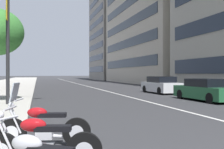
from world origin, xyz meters
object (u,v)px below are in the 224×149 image
(motorcycle_mid_row, at_px, (43,127))
(car_approaching_light, at_px, (205,90))
(street_lamp_with_banners, at_px, (15,14))
(car_lead_in_lane, at_px, (161,85))
(motorcycle_far_end_row, at_px, (42,145))

(motorcycle_mid_row, relative_size, car_approaching_light, 0.45)
(car_approaching_light, xyz_separation_m, street_lamp_with_banners, (-0.08, 11.22, 4.11))
(motorcycle_mid_row, xyz_separation_m, car_lead_in_lane, (14.68, -10.10, 0.24))
(car_lead_in_lane, bearing_deg, motorcycle_mid_row, 142.87)
(motorcycle_mid_row, xyz_separation_m, street_lamp_with_banners, (8.07, 1.24, 4.32))
(motorcycle_far_end_row, bearing_deg, car_approaching_light, -122.33)
(motorcycle_far_end_row, distance_m, street_lamp_with_banners, 10.60)
(street_lamp_with_banners, bearing_deg, car_lead_in_lane, -59.76)
(car_approaching_light, bearing_deg, street_lamp_with_banners, 88.21)
(motorcycle_far_end_row, bearing_deg, motorcycle_mid_row, -78.05)
(motorcycle_far_end_row, relative_size, car_approaching_light, 0.44)
(motorcycle_far_end_row, height_order, motorcycle_mid_row, motorcycle_mid_row)
(car_lead_in_lane, height_order, street_lamp_with_banners, street_lamp_with_banners)
(motorcycle_far_end_row, xyz_separation_m, car_lead_in_lane, (16.21, -10.15, 0.27))
(car_lead_in_lane, distance_m, street_lamp_with_banners, 13.74)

